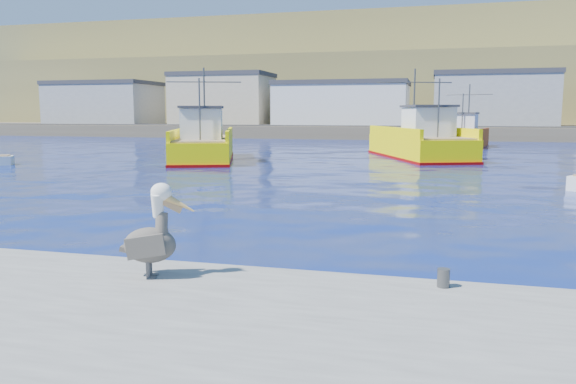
{
  "coord_description": "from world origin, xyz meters",
  "views": [
    {
      "loc": [
        2.79,
        -12.44,
        3.26
      ],
      "look_at": [
        -1.04,
        2.22,
        1.13
      ],
      "focal_mm": 35.0,
      "sensor_mm": 36.0,
      "label": 1
    }
  ],
  "objects_px": {
    "trawler_yellow_a": "(204,145)",
    "boat_orange": "(466,136)",
    "trawler_yellow_b": "(420,143)",
    "pelican": "(152,237)"
  },
  "relations": [
    {
      "from": "trawler_yellow_b",
      "to": "pelican",
      "type": "relative_size",
      "value": 8.03
    },
    {
      "from": "trawler_yellow_b",
      "to": "pelican",
      "type": "height_order",
      "value": "trawler_yellow_b"
    },
    {
      "from": "boat_orange",
      "to": "trawler_yellow_a",
      "type": "bearing_deg",
      "value": -131.46
    },
    {
      "from": "trawler_yellow_a",
      "to": "pelican",
      "type": "distance_m",
      "value": 30.09
    },
    {
      "from": "trawler_yellow_a",
      "to": "boat_orange",
      "type": "bearing_deg",
      "value": 48.54
    },
    {
      "from": "boat_orange",
      "to": "pelican",
      "type": "height_order",
      "value": "boat_orange"
    },
    {
      "from": "boat_orange",
      "to": "pelican",
      "type": "relative_size",
      "value": 5.45
    },
    {
      "from": "pelican",
      "to": "trawler_yellow_a",
      "type": "bearing_deg",
      "value": 111.48
    },
    {
      "from": "trawler_yellow_b",
      "to": "boat_orange",
      "type": "distance_m",
      "value": 15.53
    },
    {
      "from": "trawler_yellow_a",
      "to": "boat_orange",
      "type": "distance_m",
      "value": 27.89
    }
  ]
}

